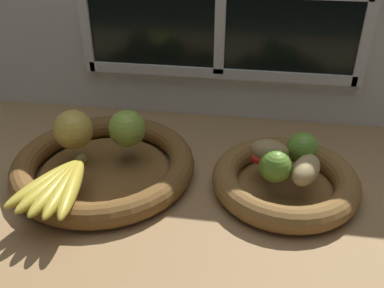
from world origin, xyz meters
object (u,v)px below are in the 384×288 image
(lime_near, at_px, (275,166))
(lime_far, at_px, (303,147))
(banana_bunch_front, at_px, (58,185))
(chili_pepper, at_px, (276,168))
(potato_oblong, at_px, (269,151))
(fruit_bowl_left, at_px, (104,165))
(apple_golden_left, at_px, (73,130))
(potato_small, at_px, (306,170))
(apple_green_back, at_px, (127,128))
(fruit_bowl_right, at_px, (285,181))

(lime_near, distance_m, lime_far, 0.09)
(banana_bunch_front, height_order, chili_pepper, banana_bunch_front)
(potato_oblong, height_order, chili_pepper, potato_oblong)
(fruit_bowl_left, distance_m, chili_pepper, 0.34)
(apple_golden_left, distance_m, lime_near, 0.40)
(potato_small, relative_size, potato_oblong, 1.12)
(lime_near, distance_m, chili_pepper, 0.03)
(apple_golden_left, bearing_deg, potato_oblong, 0.95)
(banana_bunch_front, bearing_deg, lime_near, 13.74)
(potato_oblong, bearing_deg, apple_green_back, 176.37)
(lime_far, bearing_deg, lime_near, -125.84)
(apple_golden_left, xyz_separation_m, potato_oblong, (0.39, 0.01, -0.02))
(fruit_bowl_left, relative_size, chili_pepper, 3.59)
(apple_green_back, height_order, chili_pepper, apple_green_back)
(banana_bunch_front, relative_size, potato_small, 2.16)
(fruit_bowl_right, xyz_separation_m, potato_small, (0.03, -0.03, 0.05))
(fruit_bowl_right, distance_m, potato_oblong, 0.06)
(lime_far, relative_size, chili_pepper, 0.58)
(chili_pepper, bearing_deg, potato_small, 13.27)
(apple_golden_left, distance_m, banana_bunch_front, 0.15)
(lime_near, height_order, lime_far, same)
(apple_golden_left, height_order, potato_small, apple_golden_left)
(fruit_bowl_left, height_order, lime_far, lime_far)
(fruit_bowl_right, relative_size, apple_golden_left, 3.51)
(fruit_bowl_left, xyz_separation_m, apple_golden_left, (-0.06, 0.02, 0.07))
(potato_oblong, bearing_deg, fruit_bowl_right, -37.87)
(fruit_bowl_left, height_order, fruit_bowl_right, same)
(fruit_bowl_left, xyz_separation_m, chili_pepper, (0.34, -0.01, 0.03))
(fruit_bowl_left, bearing_deg, apple_green_back, 47.48)
(fruit_bowl_right, distance_m, apple_golden_left, 0.43)
(fruit_bowl_right, relative_size, potato_oblong, 3.73)
(banana_bunch_front, relative_size, lime_far, 3.06)
(potato_small, height_order, lime_far, lime_far)
(fruit_bowl_left, xyz_separation_m, potato_small, (0.39, -0.03, 0.05))
(apple_golden_left, distance_m, apple_green_back, 0.11)
(apple_green_back, height_order, potato_oblong, apple_green_back)
(fruit_bowl_right, xyz_separation_m, chili_pepper, (-0.02, -0.01, 0.03))
(fruit_bowl_left, height_order, potato_small, potato_small)
(fruit_bowl_right, bearing_deg, lime_near, -123.69)
(chili_pepper, bearing_deg, lime_far, 78.10)
(fruit_bowl_left, xyz_separation_m, apple_green_back, (0.04, 0.04, 0.06))
(fruit_bowl_right, height_order, potato_oblong, potato_oblong)
(apple_green_back, xyz_separation_m, lime_far, (0.35, -0.01, -0.01))
(fruit_bowl_right, xyz_separation_m, banana_bunch_front, (-0.39, -0.13, 0.04))
(potato_small, bearing_deg, fruit_bowl_left, 175.60)
(fruit_bowl_right, xyz_separation_m, lime_near, (-0.02, -0.04, 0.06))
(fruit_bowl_right, distance_m, lime_far, 0.07)
(fruit_bowl_right, distance_m, chili_pepper, 0.04)
(potato_small, bearing_deg, fruit_bowl_right, 135.00)
(apple_golden_left, height_order, lime_near, apple_golden_left)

